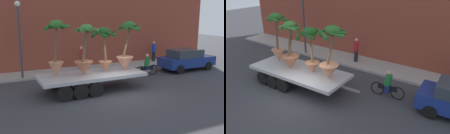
# 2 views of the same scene
# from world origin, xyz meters

# --- Properties ---
(ground_plane) EXTENTS (60.00, 60.00, 0.00)m
(ground_plane) POSITION_xyz_m (0.00, 0.00, 0.00)
(ground_plane) COLOR #38383D
(sidewalk) EXTENTS (24.00, 2.20, 0.15)m
(sidewalk) POSITION_xyz_m (0.00, 6.10, 0.07)
(sidewalk) COLOR #A39E99
(sidewalk) RESTS_ON ground
(flatbed_trailer) EXTENTS (6.86, 2.54, 0.98)m
(flatbed_trailer) POSITION_xyz_m (-1.36, 1.25, 0.77)
(flatbed_trailer) COLOR #B7BABF
(flatbed_trailer) RESTS_ON ground
(potted_palm_rear) EXTENTS (1.56, 1.64, 2.84)m
(potted_palm_rear) POSITION_xyz_m (1.10, 1.31, 2.23)
(potted_palm_rear) COLOR tan
(potted_palm_rear) RESTS_ON flatbed_trailer
(potted_palm_middle) EXTENTS (1.37, 1.34, 2.75)m
(potted_palm_middle) POSITION_xyz_m (-1.54, 1.14, 2.02)
(potted_palm_middle) COLOR #B26647
(potted_palm_middle) RESTS_ON flatbed_trailer
(potted_palm_front) EXTENTS (1.26, 1.32, 2.97)m
(potted_palm_front) POSITION_xyz_m (-2.95, 1.49, 2.39)
(potted_palm_front) COLOR tan
(potted_palm_front) RESTS_ON flatbed_trailer
(potted_palm_extra) EXTENTS (1.56, 1.59, 2.52)m
(potted_palm_extra) POSITION_xyz_m (-0.25, 1.42, 2.38)
(potted_palm_extra) COLOR #C17251
(potted_palm_extra) RESTS_ON flatbed_trailer
(cyclist) EXTENTS (1.84, 0.37, 1.54)m
(cyclist) POSITION_xyz_m (3.59, 2.93, 0.67)
(cyclist) COLOR black
(cyclist) RESTS_ON ground
(pedestrian_far_left) EXTENTS (0.36, 0.36, 1.71)m
(pedestrian_far_left) POSITION_xyz_m (-0.09, 5.95, 1.04)
(pedestrian_far_left) COLOR black
(pedestrian_far_left) RESTS_ON sidewalk
(street_lamp) EXTENTS (0.36, 0.36, 4.83)m
(street_lamp) POSITION_xyz_m (-4.35, 5.30, 3.23)
(street_lamp) COLOR #383D42
(street_lamp) RESTS_ON sidewalk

